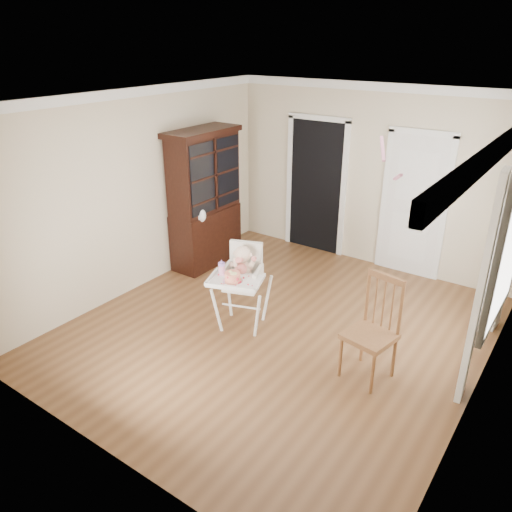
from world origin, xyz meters
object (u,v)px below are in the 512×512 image
Objects in this scene: cake at (233,277)px; sippy_cup at (222,268)px; high_chair at (242,277)px; china_cabinet at (205,199)px; dining_chair at (372,332)px.

cake is 1.19× the size of sippy_cup.
china_cabinet is (-1.58, 1.20, 0.37)m from high_chair.
dining_chair reaches higher than cake.
china_cabinet reaches higher than dining_chair.
high_chair is at bearing -170.00° from dining_chair.
sippy_cup is (-0.20, 0.06, 0.03)m from cake.
cake is 0.11× the size of china_cabinet.
high_chair is 4.66× the size of cake.
high_chair is 0.31m from cake.
cake is at bearing -41.67° from china_cabinet.
high_chair is 5.56× the size of sippy_cup.
sippy_cup is at bearing -44.25° from china_cabinet.
sippy_cup is at bearing -163.21° from dining_chair.
china_cabinet is (-1.45, 1.41, 0.21)m from sippy_cup.
dining_chair is at bearing 6.20° from sippy_cup.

